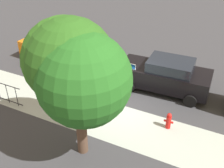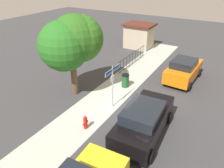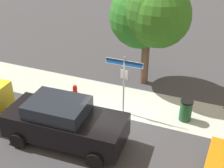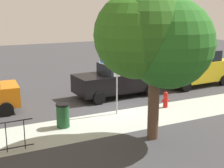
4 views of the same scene
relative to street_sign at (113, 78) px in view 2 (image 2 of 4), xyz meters
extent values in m
plane|color=#38383A|center=(-0.04, -0.40, -1.99)|extent=(60.00, 60.00, 0.00)
cube|color=#A6AFA2|center=(1.96, 0.90, -1.99)|extent=(24.00, 2.60, 0.00)
cylinder|color=#9EA0A5|center=(0.00, 0.00, -0.61)|extent=(0.07, 0.07, 2.77)
cube|color=#144799|center=(0.00, 0.00, 0.50)|extent=(1.61, 0.02, 0.22)
cube|color=white|center=(0.00, 0.00, 0.50)|extent=(1.64, 0.02, 0.25)
cube|color=silver|center=(0.00, 0.02, -0.05)|extent=(0.32, 0.02, 0.42)
cylinder|color=brown|center=(0.07, 3.03, -0.70)|extent=(0.41, 0.41, 2.59)
sphere|color=#24631E|center=(-0.32, 3.26, 1.51)|extent=(3.17, 3.17, 3.17)
sphere|color=#295E1A|center=(0.37, 2.94, 1.84)|extent=(3.05, 3.05, 3.05)
sphere|color=#186023|center=(-0.40, 3.57, 1.32)|extent=(2.25, 2.25, 2.25)
sphere|color=#2F6A1C|center=(0.68, 2.79, 1.79)|extent=(3.00, 3.00, 3.00)
cube|color=black|center=(-1.40, -2.67, -1.20)|extent=(4.74, 2.09, 0.96)
cube|color=black|center=(-1.68, -2.69, -0.45)|extent=(2.31, 1.75, 0.54)
cylinder|color=black|center=(0.14, -1.66, -1.67)|extent=(0.65, 0.25, 0.64)
cylinder|color=black|center=(0.23, -3.54, -1.67)|extent=(0.65, 0.25, 0.64)
cylinder|color=black|center=(-3.03, -1.81, -1.67)|extent=(0.65, 0.25, 0.64)
cylinder|color=black|center=(-2.94, -3.68, -1.67)|extent=(0.65, 0.25, 0.64)
cube|color=orange|center=(5.89, -2.86, -1.21)|extent=(4.20, 2.06, 0.92)
cube|color=black|center=(5.65, -2.85, -0.49)|extent=(2.06, 1.72, 0.52)
cylinder|color=black|center=(7.34, -2.03, -1.67)|extent=(0.65, 0.26, 0.64)
cylinder|color=black|center=(7.23, -3.85, -1.67)|extent=(0.65, 0.26, 0.64)
cylinder|color=black|center=(4.55, -1.87, -1.67)|extent=(0.65, 0.26, 0.64)
cylinder|color=black|center=(4.45, -3.69, -1.67)|extent=(0.65, 0.26, 0.64)
cylinder|color=black|center=(6.87, 1.90, -0.94)|extent=(5.34, 0.04, 0.04)
cylinder|color=black|center=(6.87, 1.90, -1.87)|extent=(5.34, 0.04, 0.04)
cylinder|color=black|center=(4.49, 1.90, -1.47)|extent=(0.03, 0.03, 1.05)
cylinder|color=black|center=(5.09, 1.90, -1.47)|extent=(0.03, 0.03, 1.05)
cylinder|color=black|center=(5.68, 1.90, -1.47)|extent=(0.03, 0.03, 1.05)
cylinder|color=black|center=(6.27, 1.90, -1.47)|extent=(0.03, 0.03, 1.05)
cylinder|color=black|center=(6.87, 1.90, -1.47)|extent=(0.03, 0.03, 1.05)
cylinder|color=black|center=(7.46, 1.90, -1.47)|extent=(0.03, 0.03, 1.05)
cylinder|color=black|center=(8.05, 1.90, -1.47)|extent=(0.03, 0.03, 1.05)
cylinder|color=black|center=(8.65, 1.90, -1.47)|extent=(0.03, 0.03, 1.05)
cylinder|color=black|center=(9.24, 1.90, -1.47)|extent=(0.03, 0.03, 1.05)
cube|color=tan|center=(11.54, 3.40, -0.80)|extent=(2.24, 2.73, 2.38)
cube|color=#4C2319|center=(11.54, 3.40, 0.48)|extent=(2.60, 3.09, 0.20)
cylinder|color=red|center=(-2.55, 0.20, -1.68)|extent=(0.22, 0.22, 0.62)
sphere|color=red|center=(-2.55, 0.20, -1.31)|extent=(0.20, 0.20, 0.20)
cylinder|color=red|center=(-2.71, 0.20, -1.65)|extent=(0.10, 0.09, 0.09)
cylinder|color=red|center=(-2.39, 0.20, -1.65)|extent=(0.10, 0.09, 0.09)
cylinder|color=#1E4C28|center=(2.69, 0.50, -1.54)|extent=(0.52, 0.52, 0.90)
cylinder|color=black|center=(2.69, 0.50, -1.05)|extent=(0.55, 0.55, 0.08)
camera|label=1|loc=(-4.48, 9.56, 5.99)|focal=43.84mm
camera|label=2|loc=(-9.68, -5.64, 5.62)|focal=34.19mm
camera|label=3|loc=(3.64, -10.39, 5.82)|focal=47.19mm
camera|label=4|loc=(6.27, 12.15, 2.69)|focal=50.64mm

